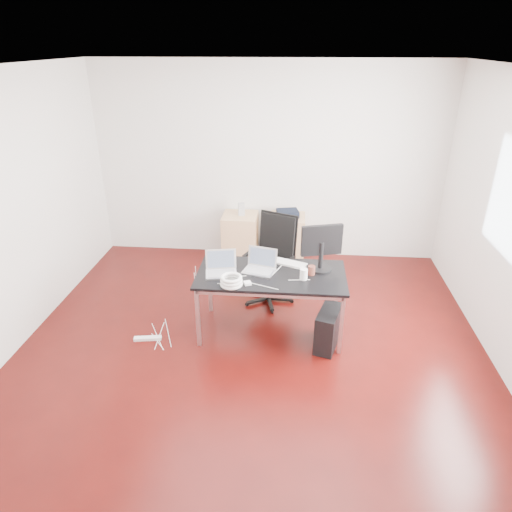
# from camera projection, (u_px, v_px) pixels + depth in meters

# --- Properties ---
(room_shell) EXTENTS (5.00, 5.00, 5.00)m
(room_shell) POSITION_uv_depth(u_px,v_px,m) (255.00, 228.00, 4.30)
(room_shell) COLOR #340705
(room_shell) RESTS_ON ground
(desk) EXTENTS (1.60, 0.80, 0.73)m
(desk) POSITION_uv_depth(u_px,v_px,m) (271.00, 278.00, 4.93)
(desk) COLOR black
(desk) RESTS_ON ground
(office_chair) EXTENTS (0.63, 0.64, 1.08)m
(office_chair) POSITION_uv_depth(u_px,v_px,m) (272.00, 255.00, 5.62)
(office_chair) COLOR black
(office_chair) RESTS_ON ground
(filing_cabinet_left) EXTENTS (0.50, 0.50, 0.70)m
(filing_cabinet_left) POSITION_uv_depth(u_px,v_px,m) (240.00, 237.00, 6.79)
(filing_cabinet_left) COLOR tan
(filing_cabinet_left) RESTS_ON ground
(filing_cabinet_right) EXTENTS (0.50, 0.50, 0.70)m
(filing_cabinet_right) POSITION_uv_depth(u_px,v_px,m) (287.00, 239.00, 6.73)
(filing_cabinet_right) COLOR tan
(filing_cabinet_right) RESTS_ON ground
(pc_tower) EXTENTS (0.32, 0.49, 0.44)m
(pc_tower) POSITION_uv_depth(u_px,v_px,m) (328.00, 329.00, 4.86)
(pc_tower) COLOR black
(pc_tower) RESTS_ON ground
(wastebasket) EXTENTS (0.24, 0.24, 0.28)m
(wastebasket) POSITION_uv_depth(u_px,v_px,m) (268.00, 252.00, 6.81)
(wastebasket) COLOR black
(wastebasket) RESTS_ON ground
(power_strip) EXTENTS (0.31, 0.11, 0.04)m
(power_strip) POSITION_uv_depth(u_px,v_px,m) (148.00, 338.00, 5.05)
(power_strip) COLOR white
(power_strip) RESTS_ON ground
(laptop_left) EXTENTS (0.37, 0.31, 0.23)m
(laptop_left) POSITION_uv_depth(u_px,v_px,m) (221.00, 268.00, 4.90)
(laptop_left) COLOR silver
(laptop_left) RESTS_ON desk
(laptop_right) EXTENTS (0.38, 0.33, 0.23)m
(laptop_right) POSITION_uv_depth(u_px,v_px,m) (260.00, 266.00, 4.96)
(laptop_right) COLOR silver
(laptop_right) RESTS_ON desk
(monitor) EXTENTS (0.45, 0.26, 0.51)m
(monitor) POSITION_uv_depth(u_px,v_px,m) (321.00, 245.00, 4.90)
(monitor) COLOR black
(monitor) RESTS_ON desk
(keyboard) EXTENTS (0.46, 0.29, 0.02)m
(keyboard) POSITION_uv_depth(u_px,v_px,m) (287.00, 263.00, 5.12)
(keyboard) COLOR white
(keyboard) RESTS_ON desk
(cup_white) EXTENTS (0.10, 0.10, 0.12)m
(cup_white) POSITION_uv_depth(u_px,v_px,m) (304.00, 274.00, 4.77)
(cup_white) COLOR white
(cup_white) RESTS_ON desk
(cup_brown) EXTENTS (0.09, 0.09, 0.10)m
(cup_brown) POSITION_uv_depth(u_px,v_px,m) (311.00, 270.00, 4.87)
(cup_brown) COLOR #5D2A20
(cup_brown) RESTS_ON desk
(cable_coil) EXTENTS (0.24, 0.24, 0.11)m
(cable_coil) POSITION_uv_depth(u_px,v_px,m) (231.00, 281.00, 4.65)
(cable_coil) COLOR white
(cable_coil) RESTS_ON desk
(power_adapter) EXTENTS (0.09, 0.09, 0.03)m
(power_adapter) POSITION_uv_depth(u_px,v_px,m) (248.00, 283.00, 4.69)
(power_adapter) COLOR white
(power_adapter) RESTS_ON desk
(speaker) EXTENTS (0.11, 0.10, 0.18)m
(speaker) POSITION_uv_depth(u_px,v_px,m) (241.00, 209.00, 6.60)
(speaker) COLOR #9E9E9E
(speaker) RESTS_ON filing_cabinet_left
(navy_garment) EXTENTS (0.34, 0.30, 0.09)m
(navy_garment) POSITION_uv_depth(u_px,v_px,m) (288.00, 213.00, 6.57)
(navy_garment) COLOR black
(navy_garment) RESTS_ON filing_cabinet_right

